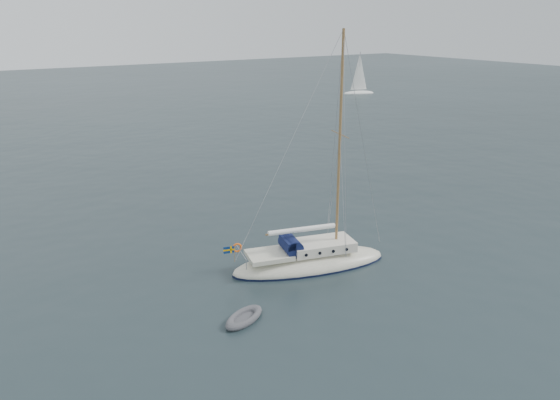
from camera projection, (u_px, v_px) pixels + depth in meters
ground at (289, 286)px, 29.80m from camera, size 300.00×300.00×0.00m
sailboat at (310, 250)px, 31.85m from camera, size 9.85×2.95×14.03m
dinghy at (244, 318)px, 26.34m from camera, size 2.53×1.14×0.36m
distant_yacht_b at (359, 75)px, 104.32m from camera, size 6.28×3.35×8.32m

